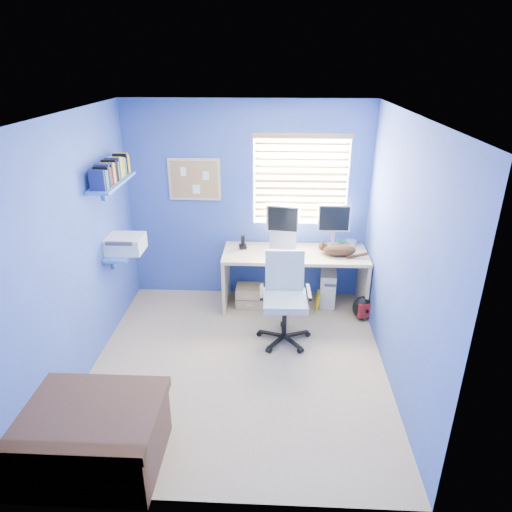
{
  "coord_description": "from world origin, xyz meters",
  "views": [
    {
      "loc": [
        0.36,
        -3.87,
        2.94
      ],
      "look_at": [
        0.15,
        0.65,
        0.95
      ],
      "focal_mm": 32.0,
      "sensor_mm": 36.0,
      "label": 1
    }
  ],
  "objects_px": {
    "desk": "(294,280)",
    "office_chair": "(284,309)",
    "cat": "(339,250)",
    "tower_pc": "(328,286)",
    "laptop": "(281,244)"
  },
  "relations": [
    {
      "from": "tower_pc",
      "to": "laptop",
      "type": "bearing_deg",
      "value": -162.67
    },
    {
      "from": "laptop",
      "to": "tower_pc",
      "type": "xyz_separation_m",
      "value": [
        0.61,
        0.13,
        -0.62
      ]
    },
    {
      "from": "tower_pc",
      "to": "office_chair",
      "type": "relative_size",
      "value": 0.45
    },
    {
      "from": "cat",
      "to": "desk",
      "type": "bearing_deg",
      "value": -164.1
    },
    {
      "from": "desk",
      "to": "cat",
      "type": "relative_size",
      "value": 4.54
    },
    {
      "from": "tower_pc",
      "to": "office_chair",
      "type": "bearing_deg",
      "value": -118.54
    },
    {
      "from": "laptop",
      "to": "office_chair",
      "type": "distance_m",
      "value": 0.87
    },
    {
      "from": "desk",
      "to": "office_chair",
      "type": "distance_m",
      "value": 0.75
    },
    {
      "from": "laptop",
      "to": "office_chair",
      "type": "height_order",
      "value": "office_chair"
    },
    {
      "from": "tower_pc",
      "to": "office_chair",
      "type": "distance_m",
      "value": 1.03
    },
    {
      "from": "desk",
      "to": "tower_pc",
      "type": "relative_size",
      "value": 3.91
    },
    {
      "from": "tower_pc",
      "to": "office_chair",
      "type": "height_order",
      "value": "office_chair"
    },
    {
      "from": "desk",
      "to": "cat",
      "type": "xyz_separation_m",
      "value": [
        0.52,
        -0.06,
        0.44
      ]
    },
    {
      "from": "desk",
      "to": "cat",
      "type": "distance_m",
      "value": 0.69
    },
    {
      "from": "desk",
      "to": "office_chair",
      "type": "height_order",
      "value": "office_chair"
    }
  ]
}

